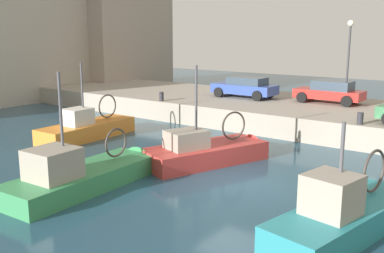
# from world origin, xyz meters

# --- Properties ---
(water_surface) EXTENTS (80.00, 80.00, 0.00)m
(water_surface) POSITION_xyz_m (0.00, 0.00, 0.00)
(water_surface) COLOR navy
(water_surface) RESTS_ON ground
(quay_wall) EXTENTS (9.00, 56.00, 1.20)m
(quay_wall) POSITION_xyz_m (11.50, 0.00, 0.60)
(quay_wall) COLOR #9E9384
(quay_wall) RESTS_ON ground
(fishing_boat_red) EXTENTS (6.32, 3.85, 4.98)m
(fishing_boat_red) POSITION_xyz_m (1.66, 2.32, 0.11)
(fishing_boat_red) COLOR #BC3833
(fishing_boat_red) RESTS_ON ground
(fishing_boat_teal) EXTENTS (6.44, 2.74, 3.93)m
(fishing_boat_teal) POSITION_xyz_m (-1.71, -4.50, 0.15)
(fishing_boat_teal) COLOR teal
(fishing_boat_teal) RESTS_ON ground
(fishing_boat_green) EXTENTS (6.79, 2.26, 4.99)m
(fishing_boat_green) POSITION_xyz_m (-3.46, 4.06, 0.15)
(fishing_boat_green) COLOR #388951
(fishing_boat_green) RESTS_ON ground
(fishing_boat_orange) EXTENTS (6.18, 2.00, 4.68)m
(fishing_boat_orange) POSITION_xyz_m (1.66, 9.91, 0.12)
(fishing_boat_orange) COLOR orange
(fishing_boat_orange) RESTS_ON ground
(parked_car_red) EXTENTS (1.83, 3.96, 1.34)m
(parked_car_red) POSITION_xyz_m (12.71, 1.40, 1.89)
(parked_car_red) COLOR red
(parked_car_red) RESTS_ON quay_wall
(parked_car_blue) EXTENTS (1.96, 4.17, 1.33)m
(parked_car_blue) POSITION_xyz_m (11.68, 6.62, 1.89)
(parked_car_blue) COLOR #334C9E
(parked_car_blue) RESTS_ON quay_wall
(mooring_bollard_south) EXTENTS (0.28, 0.28, 0.55)m
(mooring_bollard_south) POSITION_xyz_m (7.35, -2.00, 1.48)
(mooring_bollard_south) COLOR #2D2D33
(mooring_bollard_south) RESTS_ON quay_wall
(mooring_bollard_mid) EXTENTS (0.28, 0.28, 0.55)m
(mooring_bollard_mid) POSITION_xyz_m (7.35, 10.00, 1.48)
(mooring_bollard_mid) COLOR #2D2D33
(mooring_bollard_mid) RESTS_ON quay_wall
(quay_streetlamp) EXTENTS (0.36, 0.36, 4.83)m
(quay_streetlamp) POSITION_xyz_m (13.00, 0.55, 4.45)
(quay_streetlamp) COLOR #38383D
(quay_streetlamp) RESTS_ON quay_wall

